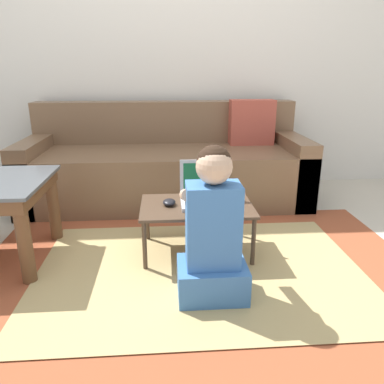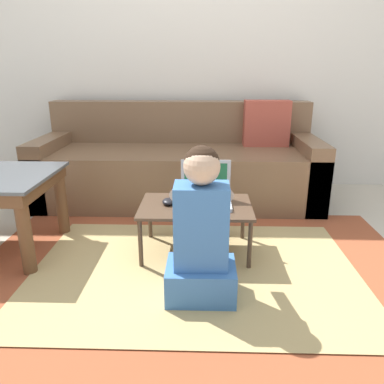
% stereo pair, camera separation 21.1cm
% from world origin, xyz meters
% --- Properties ---
extents(ground_plane, '(16.00, 16.00, 0.00)m').
position_xyz_m(ground_plane, '(0.00, 0.00, 0.00)').
color(ground_plane, beige).
extents(wall_back, '(9.00, 0.06, 2.50)m').
position_xyz_m(wall_back, '(0.00, 1.66, 1.25)').
color(wall_back, silver).
rests_on(wall_back, ground_plane).
extents(area_rug, '(2.36, 1.64, 0.01)m').
position_xyz_m(area_rug, '(0.04, 0.02, 0.00)').
color(area_rug, '#9E4C2D').
rests_on(area_rug, ground_plane).
extents(couch, '(2.16, 0.82, 0.78)m').
position_xyz_m(couch, '(-0.10, 1.21, 0.27)').
color(couch, brown).
rests_on(couch, ground_plane).
extents(laptop_desk, '(0.62, 0.41, 0.29)m').
position_xyz_m(laptop_desk, '(0.04, 0.24, 0.27)').
color(laptop_desk, '#4C3828').
rests_on(laptop_desk, ground_plane).
extents(laptop, '(0.28, 0.22, 0.23)m').
position_xyz_m(laptop, '(0.10, 0.27, 0.33)').
color(laptop, '#B7BCC6').
rests_on(laptop, laptop_desk).
extents(computer_mouse, '(0.07, 0.09, 0.03)m').
position_xyz_m(computer_mouse, '(-0.11, 0.25, 0.31)').
color(computer_mouse, black).
rests_on(computer_mouse, laptop_desk).
extents(person_seated, '(0.32, 0.36, 0.72)m').
position_xyz_m(person_seated, '(0.08, -0.19, 0.32)').
color(person_seated, '#3D70B2').
rests_on(person_seated, ground_plane).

